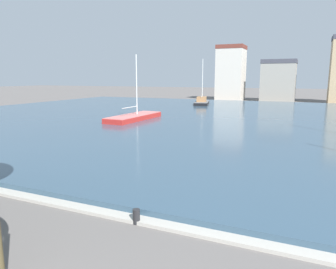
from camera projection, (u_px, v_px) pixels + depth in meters
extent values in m
cube|color=#334C60|center=(260.00, 120.00, 34.63)|extent=(80.17, 53.50, 0.34)
cube|color=#ADA89E|center=(146.00, 222.00, 10.35)|extent=(80.17, 0.50, 0.12)
cube|color=black|center=(202.00, 104.00, 52.40)|extent=(3.59, 6.70, 0.78)
ellipsoid|color=black|center=(203.00, 103.00, 55.33)|extent=(2.41, 2.62, 0.74)
cube|color=slate|center=(202.00, 102.00, 52.33)|extent=(3.52, 6.57, 0.06)
cube|color=#9E7047|center=(202.00, 99.00, 51.78)|extent=(1.99, 2.52, 0.81)
cylinder|color=silver|center=(202.00, 80.00, 52.17)|extent=(0.12, 0.12, 7.03)
cylinder|color=silver|center=(202.00, 97.00, 51.55)|extent=(0.60, 2.19, 0.08)
cube|color=red|center=(134.00, 119.00, 33.38)|extent=(2.57, 8.15, 0.82)
ellipsoid|color=red|center=(151.00, 115.00, 36.79)|extent=(2.18, 2.89, 0.78)
cube|color=#C7716E|center=(134.00, 115.00, 33.31)|extent=(2.52, 7.99, 0.06)
cylinder|color=silver|center=(137.00, 85.00, 33.29)|extent=(0.12, 0.12, 6.33)
cylinder|color=silver|center=(130.00, 107.00, 32.43)|extent=(0.16, 2.83, 0.08)
cylinder|color=#232326|center=(136.00, 216.00, 10.30)|extent=(0.24, 0.24, 0.50)
cube|color=beige|center=(231.00, 75.00, 66.62)|extent=(5.41, 5.59, 10.60)
cube|color=brown|center=(232.00, 47.00, 65.61)|extent=(5.52, 5.70, 0.80)
cube|color=gray|center=(278.00, 83.00, 63.63)|extent=(6.52, 5.95, 7.50)
cube|color=#42424C|center=(280.00, 62.00, 62.89)|extent=(6.65, 6.07, 0.80)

